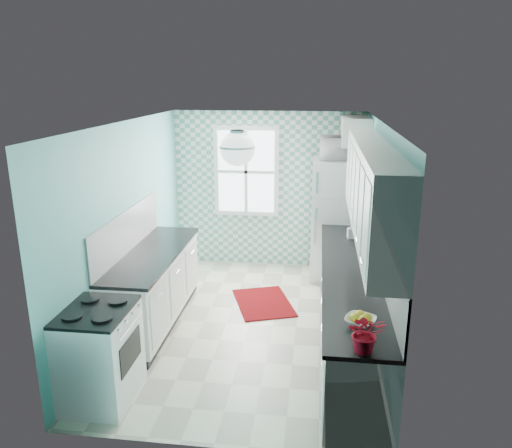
# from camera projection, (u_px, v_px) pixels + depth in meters

# --- Properties ---
(floor) EXTENTS (3.00, 4.40, 0.02)m
(floor) POSITION_uv_depth(u_px,v_px,m) (250.00, 325.00, 6.28)
(floor) COLOR #EDE4C6
(floor) RESTS_ON ground
(ceiling) EXTENTS (3.00, 4.40, 0.02)m
(ceiling) POSITION_uv_depth(u_px,v_px,m) (249.00, 122.00, 5.57)
(ceiling) COLOR white
(ceiling) RESTS_ON wall_back
(wall_back) EXTENTS (3.00, 0.02, 2.50)m
(wall_back) POSITION_uv_depth(u_px,v_px,m) (268.00, 190.00, 8.03)
(wall_back) COLOR #62BCB7
(wall_back) RESTS_ON floor
(wall_front) EXTENTS (3.00, 0.02, 2.50)m
(wall_front) POSITION_uv_depth(u_px,v_px,m) (209.00, 313.00, 3.83)
(wall_front) COLOR #62BCB7
(wall_front) RESTS_ON floor
(wall_left) EXTENTS (0.02, 4.40, 2.50)m
(wall_left) POSITION_uv_depth(u_px,v_px,m) (127.00, 225.00, 6.11)
(wall_left) COLOR #62BCB7
(wall_left) RESTS_ON floor
(wall_right) EXTENTS (0.02, 4.40, 2.50)m
(wall_right) POSITION_uv_depth(u_px,v_px,m) (379.00, 235.00, 5.75)
(wall_right) COLOR #62BCB7
(wall_right) RESTS_ON floor
(accent_wall) EXTENTS (3.00, 0.01, 2.50)m
(accent_wall) POSITION_uv_depth(u_px,v_px,m) (268.00, 190.00, 8.01)
(accent_wall) COLOR #61A38E
(accent_wall) RESTS_ON wall_back
(window) EXTENTS (1.04, 0.05, 1.44)m
(window) POSITION_uv_depth(u_px,v_px,m) (246.00, 172.00, 7.94)
(window) COLOR white
(window) RESTS_ON wall_back
(backsplash_right) EXTENTS (0.02, 3.60, 0.51)m
(backsplash_right) POSITION_uv_depth(u_px,v_px,m) (380.00, 250.00, 5.38)
(backsplash_right) COLOR white
(backsplash_right) RESTS_ON wall_right
(backsplash_left) EXTENTS (0.02, 2.15, 0.51)m
(backsplash_left) POSITION_uv_depth(u_px,v_px,m) (127.00, 231.00, 6.05)
(backsplash_left) COLOR white
(backsplash_left) RESTS_ON wall_left
(upper_cabinets_right) EXTENTS (0.33, 3.20, 0.90)m
(upper_cabinets_right) POSITION_uv_depth(u_px,v_px,m) (372.00, 190.00, 5.01)
(upper_cabinets_right) COLOR white
(upper_cabinets_right) RESTS_ON wall_right
(upper_cabinet_fridge) EXTENTS (0.40, 0.74, 0.40)m
(upper_cabinet_fridge) POSITION_uv_depth(u_px,v_px,m) (355.00, 131.00, 7.23)
(upper_cabinet_fridge) COLOR white
(upper_cabinet_fridge) RESTS_ON wall_right
(ceiling_light) EXTENTS (0.34, 0.34, 0.35)m
(ceiling_light) POSITION_uv_depth(u_px,v_px,m) (237.00, 148.00, 4.87)
(ceiling_light) COLOR silver
(ceiling_light) RESTS_ON ceiling
(base_cabinets_right) EXTENTS (0.60, 3.60, 0.90)m
(base_cabinets_right) POSITION_uv_depth(u_px,v_px,m) (350.00, 312.00, 5.63)
(base_cabinets_right) COLOR white
(base_cabinets_right) RESTS_ON floor
(countertop_right) EXTENTS (0.63, 3.60, 0.04)m
(countertop_right) POSITION_uv_depth(u_px,v_px,m) (351.00, 273.00, 5.50)
(countertop_right) COLOR black
(countertop_right) RESTS_ON base_cabinets_right
(base_cabinets_left) EXTENTS (0.60, 2.15, 0.90)m
(base_cabinets_left) POSITION_uv_depth(u_px,v_px,m) (154.00, 289.00, 6.23)
(base_cabinets_left) COLOR white
(base_cabinets_left) RESTS_ON floor
(countertop_left) EXTENTS (0.63, 2.15, 0.04)m
(countertop_left) POSITION_uv_depth(u_px,v_px,m) (153.00, 254.00, 6.09)
(countertop_left) COLOR black
(countertop_left) RESTS_ON base_cabinets_left
(fridge) EXTENTS (0.80, 0.79, 1.83)m
(fridge) POSITION_uv_depth(u_px,v_px,m) (338.00, 219.00, 7.58)
(fridge) COLOR silver
(fridge) RESTS_ON floor
(stove) EXTENTS (0.61, 0.76, 0.92)m
(stove) POSITION_uv_depth(u_px,v_px,m) (100.00, 353.00, 4.72)
(stove) COLOR white
(stove) RESTS_ON floor
(sink) EXTENTS (0.53, 0.45, 0.53)m
(sink) POSITION_uv_depth(u_px,v_px,m) (348.00, 246.00, 6.36)
(sink) COLOR silver
(sink) RESTS_ON countertop_right
(rug) EXTENTS (1.00, 1.18, 0.02)m
(rug) POSITION_uv_depth(u_px,v_px,m) (263.00, 303.00, 6.87)
(rug) COLOR maroon
(rug) RESTS_ON floor
(dish_towel) EXTENTS (0.02, 0.25, 0.37)m
(dish_towel) POSITION_uv_depth(u_px,v_px,m) (322.00, 276.00, 6.57)
(dish_towel) COLOR #5DA598
(dish_towel) RESTS_ON base_cabinets_right
(fruit_bowl) EXTENTS (0.34, 0.34, 0.06)m
(fruit_bowl) POSITION_uv_depth(u_px,v_px,m) (361.00, 321.00, 4.30)
(fruit_bowl) COLOR white
(fruit_bowl) RESTS_ON countertop_right
(potted_plant) EXTENTS (0.30, 0.27, 0.32)m
(potted_plant) POSITION_uv_depth(u_px,v_px,m) (366.00, 333.00, 3.83)
(potted_plant) COLOR #AC2123
(potted_plant) RESTS_ON countertop_right
(soap_bottle) EXTENTS (0.10, 0.10, 0.20)m
(soap_bottle) POSITION_uv_depth(u_px,v_px,m) (351.00, 231.00, 6.59)
(soap_bottle) COLOR #A1B9BF
(soap_bottle) RESTS_ON countertop_right
(microwave) EXTENTS (0.62, 0.43, 0.34)m
(microwave) POSITION_uv_depth(u_px,v_px,m) (341.00, 148.00, 7.28)
(microwave) COLOR white
(microwave) RESTS_ON fridge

